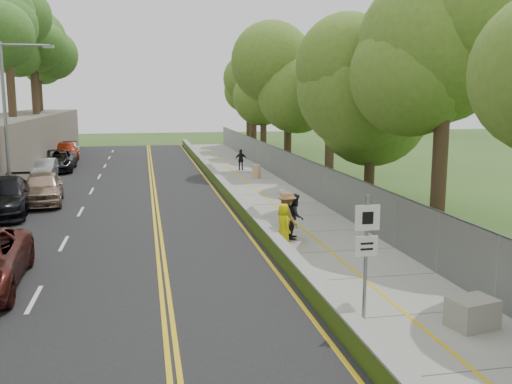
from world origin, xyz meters
TOP-DOWN VIEW (x-y plane):
  - ground at (0.00, 0.00)m, footprint 140.00×140.00m
  - road at (-5.40, 15.00)m, footprint 11.20×66.00m
  - sidewalk at (2.55, 15.00)m, footprint 4.20×66.00m
  - jersey_barrier at (0.25, 15.00)m, footprint 0.42×66.00m
  - chainlink_fence at (4.65, 15.00)m, footprint 0.04×66.00m
  - trees_fenceside at (7.00, 15.00)m, footprint 7.00×66.00m
  - streetlight at (-10.46, 14.00)m, footprint 2.52×0.22m
  - signpost at (1.05, -3.02)m, footprint 0.62×0.09m
  - construction_barrel at (3.12, 21.14)m, footprint 0.55×0.55m
  - concrete_block at (3.37, -4.00)m, footprint 1.20×1.00m
  - car_3 at (-10.60, 11.97)m, footprint 2.86×5.97m
  - car_4 at (-9.26, 14.42)m, footprint 2.38×4.95m
  - car_5 at (-10.60, 22.90)m, footprint 1.59×4.26m
  - car_6 at (-10.46, 27.53)m, footprint 2.72×5.60m
  - car_7 at (-10.60, 32.99)m, footprint 2.60×5.69m
  - car_8 at (-10.60, 36.23)m, footprint 2.20×4.66m
  - painter_0 at (0.78, 4.23)m, footprint 0.63×0.84m
  - painter_1 at (1.45, 7.02)m, footprint 0.51×0.66m
  - painter_2 at (1.45, 5.07)m, footprint 0.91×1.02m
  - painter_3 at (1.05, 4.75)m, footprint 1.05×1.38m
  - person_far at (2.80, 25.39)m, footprint 0.96×0.57m

SIDE VIEW (x-z plane):
  - ground at x=0.00m, z-range 0.00..0.00m
  - road at x=-5.40m, z-range 0.00..0.04m
  - sidewalk at x=2.55m, z-range 0.00..0.05m
  - jersey_barrier at x=0.25m, z-range 0.00..0.60m
  - concrete_block at x=3.37m, z-range 0.05..0.76m
  - construction_barrel at x=3.12m, z-range 0.05..0.95m
  - car_5 at x=-10.60m, z-range 0.04..1.43m
  - car_6 at x=-10.46m, z-range 0.04..1.57m
  - car_8 at x=-10.60m, z-range 0.04..1.58m
  - person_far at x=2.80m, z-range 0.05..1.58m
  - painter_0 at x=0.78m, z-range 0.05..1.59m
  - car_7 at x=-10.60m, z-range 0.04..1.65m
  - painter_1 at x=1.45m, z-range 0.05..1.66m
  - car_4 at x=-9.26m, z-range 0.04..1.67m
  - car_3 at x=-10.60m, z-range 0.04..1.72m
  - painter_2 at x=1.45m, z-range 0.05..1.80m
  - painter_3 at x=1.05m, z-range 0.05..1.94m
  - chainlink_fence at x=4.65m, z-range 0.00..2.00m
  - signpost at x=1.05m, z-range 0.41..3.51m
  - streetlight at x=-10.46m, z-range 0.64..8.64m
  - trees_fenceside at x=7.00m, z-range 0.00..14.00m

